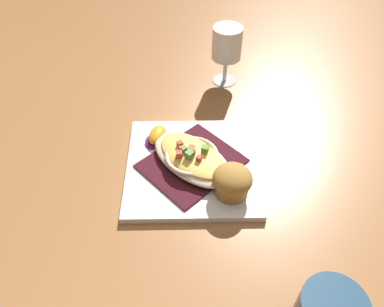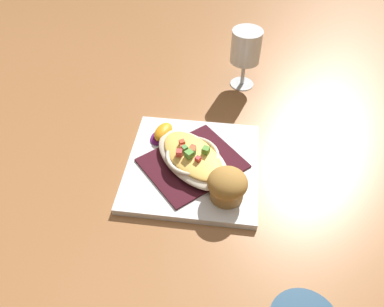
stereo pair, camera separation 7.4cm
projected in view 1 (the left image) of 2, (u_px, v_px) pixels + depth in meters
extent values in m
plane|color=#9C653A|center=(192.00, 169.00, 0.77)|extent=(2.60, 2.60, 0.00)
cube|color=white|center=(192.00, 166.00, 0.76)|extent=(0.30, 0.30, 0.01)
cube|color=#40141E|center=(192.00, 163.00, 0.76)|extent=(0.23, 0.24, 0.00)
ellipsoid|color=beige|center=(192.00, 158.00, 0.75)|extent=(0.22, 0.20, 0.02)
torus|color=beige|center=(192.00, 155.00, 0.74)|extent=(0.15, 0.15, 0.01)
ellipsoid|color=#F3BF54|center=(192.00, 155.00, 0.74)|extent=(0.18, 0.16, 0.01)
cube|color=#C83D30|center=(181.00, 148.00, 0.74)|extent=(0.01, 0.01, 0.01)
cube|color=#519944|center=(192.00, 153.00, 0.73)|extent=(0.01, 0.01, 0.01)
cube|color=#AA582E|center=(193.00, 152.00, 0.73)|extent=(0.01, 0.01, 0.01)
cube|color=#559C3B|center=(189.00, 154.00, 0.72)|extent=(0.02, 0.02, 0.01)
cube|color=#4D9443|center=(184.00, 149.00, 0.73)|extent=(0.01, 0.01, 0.01)
cube|color=#CA4932|center=(194.00, 147.00, 0.74)|extent=(0.01, 0.01, 0.01)
cube|color=#C83F39|center=(179.00, 154.00, 0.72)|extent=(0.01, 0.01, 0.01)
cube|color=#C7383A|center=(199.00, 158.00, 0.72)|extent=(0.01, 0.01, 0.01)
cube|color=#D14329|center=(180.00, 144.00, 0.74)|extent=(0.01, 0.01, 0.01)
cube|color=#559633|center=(205.00, 149.00, 0.73)|extent=(0.02, 0.02, 0.01)
cylinder|color=#A2763D|center=(232.00, 187.00, 0.70)|extent=(0.06, 0.06, 0.03)
ellipsoid|color=#A87736|center=(233.00, 179.00, 0.68)|extent=(0.07, 0.07, 0.04)
ellipsoid|color=#4C0F23|center=(233.00, 175.00, 0.67)|extent=(0.03, 0.03, 0.01)
ellipsoid|color=#5C1658|center=(154.00, 141.00, 0.80)|extent=(0.06, 0.05, 0.01)
ellipsoid|color=orange|center=(157.00, 135.00, 0.80)|extent=(0.06, 0.05, 0.03)
cylinder|color=white|center=(224.00, 80.00, 0.98)|extent=(0.06, 0.06, 0.00)
cylinder|color=white|center=(225.00, 69.00, 0.96)|extent=(0.01, 0.01, 0.07)
cylinder|color=white|center=(227.00, 43.00, 0.91)|extent=(0.07, 0.07, 0.08)
cylinder|color=silver|center=(227.00, 50.00, 0.92)|extent=(0.06, 0.06, 0.04)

